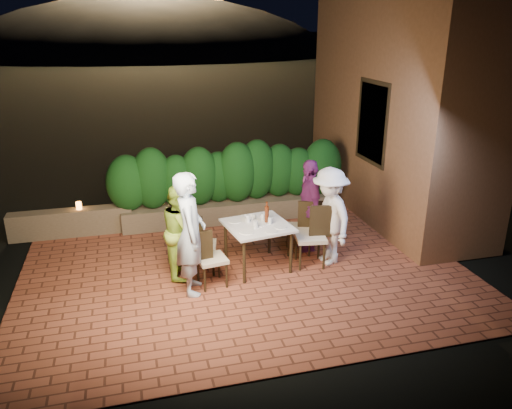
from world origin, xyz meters
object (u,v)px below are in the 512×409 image
object	(u,v)px
bowl	(249,218)
chair_right_back	(299,227)
chair_left_back	(202,244)
diner_purple	(309,205)
diner_green	(181,231)
chair_left_front	(212,258)
diner_white	(329,216)
chair_right_front	(310,236)
parapet_lamp	(79,206)
diner_blue	(190,234)
beer_bottle	(267,212)
dining_table	(258,246)

from	to	relation	value
bowl	chair_right_back	xyz separation A→B (m)	(0.90, 0.12, -0.31)
chair_left_back	chair_right_back	distance (m)	1.73
bowl	diner_purple	world-z (taller)	diner_purple
chair_right_back	diner_green	bearing A→B (deg)	24.08
chair_left_front	diner_purple	bearing A→B (deg)	16.58
chair_left_back	diner_white	distance (m)	2.09
chair_left_front	chair_right_front	distance (m)	1.69
diner_purple	parapet_lamp	xyz separation A→B (m)	(-3.90, 1.66, -0.24)
diner_blue	parapet_lamp	world-z (taller)	diner_blue
diner_blue	diner_white	bearing A→B (deg)	-73.71
chair_left_front	beer_bottle	bearing A→B (deg)	16.13
bowl	chair_right_back	distance (m)	0.96
chair_left_back	chair_right_back	world-z (taller)	chair_right_back
chair_left_front	parapet_lamp	bearing A→B (deg)	120.34
chair_left_front	diner_blue	bearing A→B (deg)	-171.20
chair_left_back	parapet_lamp	xyz separation A→B (m)	(-1.98, 2.05, 0.10)
beer_bottle	parapet_lamp	world-z (taller)	beer_bottle
chair_right_back	beer_bottle	bearing A→B (deg)	40.74
chair_left_back	diner_green	size ratio (longest dim) A/B	0.63
bowl	diner_green	world-z (taller)	diner_green
dining_table	diner_purple	world-z (taller)	diner_purple
chair_left_back	diner_blue	size ratio (longest dim) A/B	0.51
chair_left_front	chair_left_back	world-z (taller)	chair_left_back
chair_right_back	diner_purple	size ratio (longest dim) A/B	0.58
diner_blue	diner_green	bearing A→B (deg)	14.69
diner_blue	diner_white	xyz separation A→B (m)	(2.30, 0.37, -0.11)
diner_white	diner_blue	bearing A→B (deg)	-87.78
bowl	chair_right_front	size ratio (longest dim) A/B	0.19
diner_blue	bowl	bearing A→B (deg)	-47.76
bowl	chair_left_front	distance (m)	1.04
chair_right_back	diner_green	xyz separation A→B (m)	(-2.03, -0.31, 0.27)
chair_left_back	diner_purple	xyz separation A→B (m)	(1.93, 0.39, 0.34)
chair_left_back	beer_bottle	bearing A→B (deg)	11.33
diner_green	chair_right_front	bearing A→B (deg)	-87.76
diner_white	diner_purple	xyz separation A→B (m)	(-0.13, 0.60, -0.00)
diner_blue	chair_left_back	bearing A→B (deg)	-15.80
bowl	chair_left_front	world-z (taller)	chair_left_front
chair_right_back	chair_right_front	bearing A→B (deg)	107.84
dining_table	diner_green	xyz separation A→B (m)	(-1.20, 0.07, 0.37)
diner_green	parapet_lamp	bearing A→B (deg)	46.38
beer_bottle	diner_green	size ratio (longest dim) A/B	0.23
beer_bottle	diner_green	distance (m)	1.38
chair_right_back	parapet_lamp	size ratio (longest dim) A/B	6.67
dining_table	diner_blue	size ratio (longest dim) A/B	0.53
bowl	diner_blue	size ratio (longest dim) A/B	0.10
chair_left_front	diner_purple	world-z (taller)	diner_purple
chair_left_front	diner_purple	xyz separation A→B (m)	(1.86, 0.87, 0.36)
diner_green	parapet_lamp	size ratio (longest dim) A/B	10.58
parapet_lamp	chair_right_back	bearing A→B (deg)	-25.58
bowl	chair_left_back	size ratio (longest dim) A/B	0.21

